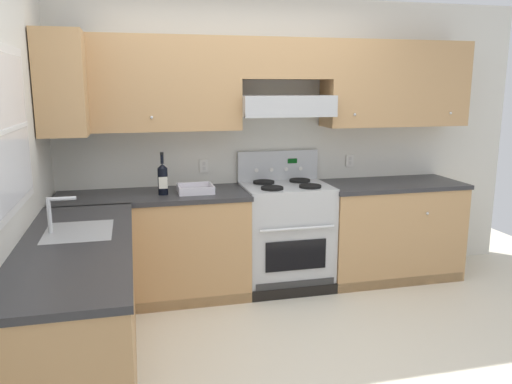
% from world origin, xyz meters
% --- Properties ---
extents(ground_plane, '(7.04, 7.04, 0.00)m').
position_xyz_m(ground_plane, '(0.00, 0.00, 0.00)').
color(ground_plane, beige).
extents(wall_back, '(4.68, 0.57, 2.55)m').
position_xyz_m(wall_back, '(0.41, 1.53, 1.48)').
color(wall_back, silver).
rests_on(wall_back, ground_plane).
extents(wall_left, '(0.47, 4.00, 2.55)m').
position_xyz_m(wall_left, '(-1.59, 0.23, 1.34)').
color(wall_left, silver).
rests_on(wall_left, ground_plane).
extents(counter_back_run, '(3.60, 0.65, 0.91)m').
position_xyz_m(counter_back_run, '(0.22, 1.24, 0.45)').
color(counter_back_run, tan).
rests_on(counter_back_run, ground_plane).
extents(counter_left_run, '(0.63, 1.91, 1.13)m').
position_xyz_m(counter_left_run, '(-1.24, -0.00, 0.46)').
color(counter_left_run, tan).
rests_on(counter_left_run, ground_plane).
extents(stove, '(0.76, 0.62, 1.20)m').
position_xyz_m(stove, '(0.40, 1.25, 0.48)').
color(stove, '#B7BABC').
rests_on(stove, ground_plane).
extents(wine_bottle, '(0.08, 0.08, 0.35)m').
position_xyz_m(wine_bottle, '(-0.67, 1.20, 1.05)').
color(wine_bottle, black).
rests_on(wine_bottle, counter_back_run).
extents(bowl, '(0.29, 0.27, 0.07)m').
position_xyz_m(bowl, '(-0.40, 1.22, 0.93)').
color(bowl, silver).
rests_on(bowl, counter_back_run).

